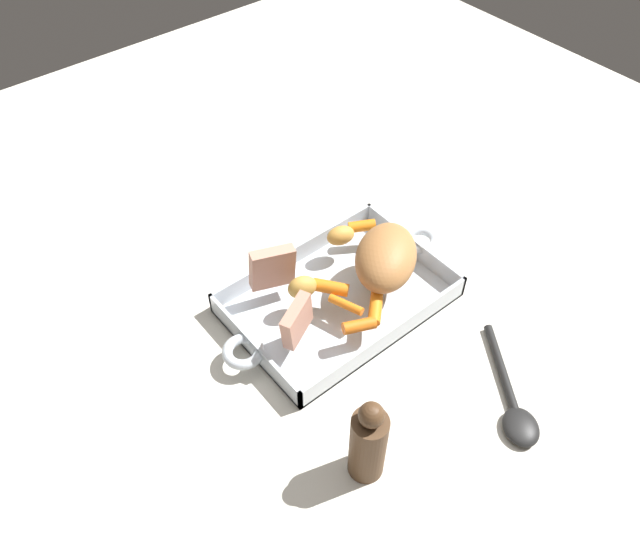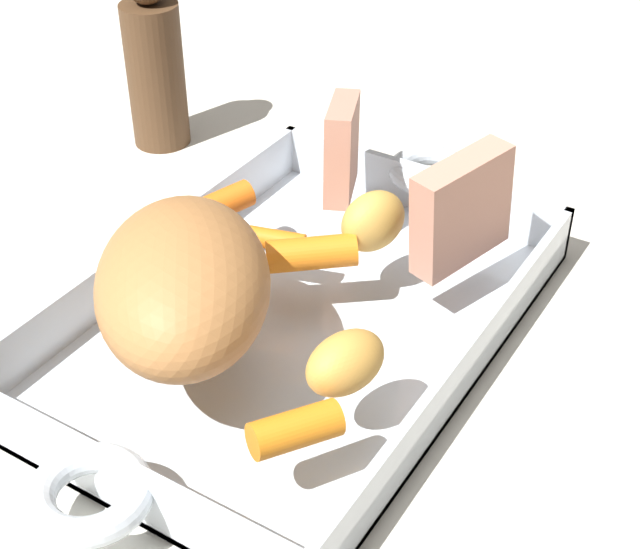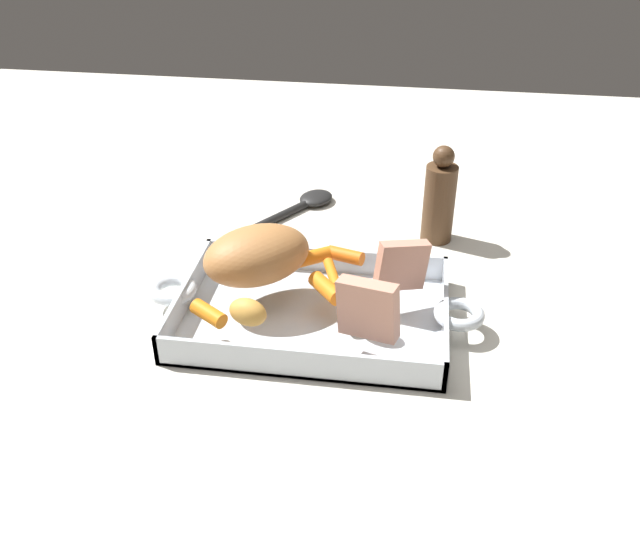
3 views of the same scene
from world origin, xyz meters
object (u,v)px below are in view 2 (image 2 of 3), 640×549
at_px(pork_roast, 183,284).
at_px(baby_carrot_long, 295,429).
at_px(roast_slice_outer, 342,149).
at_px(potato_corner, 345,363).
at_px(roasting_dish, 297,319).
at_px(pepper_mill, 155,66).
at_px(baby_carrot_southeast, 261,237).
at_px(baby_carrot_center_left, 310,253).
at_px(baby_carrot_southwest, 217,206).
at_px(potato_near_roast, 373,221).
at_px(roast_slice_thin, 461,210).
at_px(baby_carrot_northeast, 190,242).

height_order(pork_roast, baby_carrot_long, pork_roast).
relative_size(roast_slice_outer, potato_corner, 1.34).
relative_size(roasting_dish, pepper_mill, 2.84).
xyz_separation_m(pork_roast, baby_carrot_southeast, (0.10, 0.02, -0.03)).
relative_size(baby_carrot_southeast, baby_carrot_center_left, 1.02).
height_order(baby_carrot_southeast, baby_carrot_center_left, baby_carrot_center_left).
relative_size(baby_carrot_southwest, potato_near_roast, 1.10).
relative_size(baby_carrot_southeast, pepper_mill, 0.37).
xyz_separation_m(roasting_dish, pepper_mill, (0.17, 0.25, 0.06)).
height_order(roast_slice_outer, baby_carrot_center_left, roast_slice_outer).
height_order(roasting_dish, baby_carrot_long, baby_carrot_long).
bearing_deg(roasting_dish, potato_near_roast, -20.75).
relative_size(baby_carrot_long, baby_carrot_southwest, 0.91).
bearing_deg(baby_carrot_southeast, potato_corner, -127.11).
relative_size(pork_roast, potato_near_roast, 3.08).
height_order(roast_slice_thin, baby_carrot_southeast, roast_slice_thin).
bearing_deg(potato_near_roast, baby_carrot_northeast, 126.13).
bearing_deg(baby_carrot_center_left, potato_near_roast, -29.90).
height_order(baby_carrot_southeast, baby_carrot_long, baby_carrot_long).
distance_m(baby_carrot_long, potato_corner, 0.05).
relative_size(baby_carrot_southeast, potato_near_roast, 1.24).
relative_size(roasting_dish, roast_slice_thin, 6.20).
height_order(baby_carrot_center_left, potato_near_roast, potato_near_roast).
bearing_deg(baby_carrot_center_left, baby_carrot_northeast, 112.38).
relative_size(roast_slice_outer, baby_carrot_northeast, 1.04).
bearing_deg(roasting_dish, baby_carrot_center_left, 3.00).
xyz_separation_m(roast_slice_outer, baby_carrot_southwest, (-0.08, 0.05, -0.02)).
relative_size(baby_carrot_northeast, pepper_mill, 0.40).
bearing_deg(roast_slice_thin, roast_slice_outer, 72.41).
distance_m(roast_slice_thin, baby_carrot_southwest, 0.18).
bearing_deg(pork_roast, baby_carrot_long, -111.46).
xyz_separation_m(roast_slice_outer, potato_near_roast, (-0.06, -0.06, -0.01)).
xyz_separation_m(pork_roast, baby_carrot_center_left, (0.10, -0.02, -0.03)).
height_order(baby_carrot_northeast, baby_carrot_center_left, same).
distance_m(roasting_dish, roast_slice_outer, 0.14).
xyz_separation_m(roasting_dish, baby_carrot_southwest, (0.03, 0.09, 0.04)).
relative_size(pork_roast, potato_corner, 2.95).
height_order(roasting_dish, roast_slice_thin, roast_slice_thin).
bearing_deg(baby_carrot_center_left, potato_corner, -138.22).
relative_size(roast_slice_thin, baby_carrot_long, 1.52).
relative_size(potato_corner, potato_near_roast, 1.04).
height_order(roasting_dish, potato_corner, potato_corner).
height_order(baby_carrot_northeast, baby_carrot_long, baby_carrot_northeast).
bearing_deg(baby_carrot_long, baby_carrot_southwest, 47.15).
distance_m(roasting_dish, baby_carrot_southeast, 0.06).
bearing_deg(pepper_mill, potato_corner, -125.39).
distance_m(potato_corner, potato_near_roast, 0.14).
distance_m(roast_slice_thin, baby_carrot_long, 0.20).
bearing_deg(roast_slice_thin, pork_roast, 147.51).
distance_m(pork_roast, baby_carrot_southeast, 0.11).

